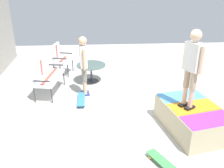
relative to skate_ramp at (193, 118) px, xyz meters
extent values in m
cube|color=beige|center=(0.99, 1.43, -0.34)|extent=(12.00, 12.00, 0.10)
cube|color=tan|center=(-0.01, 0.03, -0.01)|extent=(1.81, 1.40, 0.57)
cube|color=purple|center=(-0.53, -0.08, 0.29)|extent=(0.73, 1.12, 0.01)
cube|color=orange|center=(-0.01, 0.03, 0.29)|extent=(0.73, 1.12, 0.01)
cube|color=#4C99D8|center=(0.52, 0.15, 0.29)|extent=(0.73, 1.12, 0.01)
cylinder|color=#B2B2B7|center=(-0.12, 0.53, 0.25)|extent=(1.52, 0.38, 0.05)
cylinder|color=#38383D|center=(1.41, 3.31, -0.07)|extent=(0.04, 0.04, 0.44)
cylinder|color=#38383D|center=(2.56, 3.11, -0.07)|extent=(0.04, 0.04, 0.44)
cylinder|color=#38383D|center=(1.49, 3.77, -0.07)|extent=(0.04, 0.04, 0.44)
cylinder|color=#38383D|center=(2.64, 3.57, -0.07)|extent=(0.04, 0.04, 0.44)
cube|color=silver|center=(2.02, 3.44, 0.19)|extent=(1.33, 0.75, 0.08)
cube|color=#B74738|center=(2.02, 3.44, 0.23)|extent=(1.21, 0.30, 0.00)
cube|color=silver|center=(2.06, 3.67, 0.48)|extent=(1.25, 0.29, 0.50)
cube|color=#B74738|center=(2.06, 3.67, 0.48)|extent=(0.11, 0.10, 0.46)
cube|color=#38383D|center=(1.43, 3.54, 0.35)|extent=(0.12, 0.47, 0.04)
cube|color=#38383D|center=(2.62, 3.34, 0.35)|extent=(0.12, 0.47, 0.04)
cylinder|color=#38383D|center=(3.17, 3.05, -0.07)|extent=(0.04, 0.04, 0.44)
cylinder|color=#38383D|center=(3.70, 2.93, -0.07)|extent=(0.04, 0.04, 0.44)
cylinder|color=#38383D|center=(3.28, 3.51, -0.07)|extent=(0.04, 0.04, 0.44)
cylinder|color=#38383D|center=(3.80, 3.39, -0.07)|extent=(0.04, 0.04, 0.44)
cube|color=silver|center=(3.49, 3.22, 0.19)|extent=(0.73, 0.67, 0.08)
cube|color=#B74738|center=(3.49, 3.22, 0.23)|extent=(0.59, 0.23, 0.00)
cube|color=silver|center=(3.54, 3.45, 0.48)|extent=(0.62, 0.22, 0.50)
cube|color=#B74738|center=(3.54, 3.45, 0.48)|extent=(0.12, 0.10, 0.46)
cube|color=#38383D|center=(3.20, 3.28, 0.35)|extent=(0.14, 0.47, 0.04)
cube|color=#38383D|center=(3.77, 3.15, 0.35)|extent=(0.14, 0.47, 0.04)
cylinder|color=#38383D|center=(2.75, 2.28, -0.02)|extent=(0.06, 0.06, 0.55)
cylinder|color=#38383D|center=(2.75, 2.28, -0.28)|extent=(0.44, 0.44, 0.03)
cylinder|color=#425651|center=(2.75, 2.28, 0.27)|extent=(0.90, 0.90, 0.02)
cube|color=navy|center=(1.80, 2.44, -0.27)|extent=(0.14, 0.25, 0.05)
cylinder|color=tan|center=(1.80, 2.44, -0.04)|extent=(0.10, 0.10, 0.39)
cylinder|color=slate|center=(1.80, 2.44, 0.35)|extent=(0.13, 0.13, 0.39)
cube|color=navy|center=(1.97, 2.47, -0.27)|extent=(0.14, 0.25, 0.05)
cylinder|color=tan|center=(1.97, 2.47, -0.04)|extent=(0.10, 0.10, 0.39)
cylinder|color=slate|center=(1.97, 2.47, 0.35)|extent=(0.13, 0.13, 0.39)
cube|color=silver|center=(1.88, 2.45, 0.84)|extent=(0.34, 0.23, 0.58)
sphere|color=tan|center=(1.88, 2.45, 1.27)|extent=(0.22, 0.22, 0.22)
cylinder|color=tan|center=(1.69, 2.43, 0.82)|extent=(0.08, 0.08, 0.55)
cylinder|color=tan|center=(2.08, 2.48, 0.82)|extent=(0.08, 0.08, 0.55)
cube|color=black|center=(-0.09, 0.16, 0.32)|extent=(0.22, 0.26, 0.05)
cylinder|color=beige|center=(-0.09, 0.16, 0.54)|extent=(0.10, 0.10, 0.39)
cylinder|color=tan|center=(-0.09, 0.16, 0.93)|extent=(0.13, 0.13, 0.39)
cube|color=black|center=(0.05, 0.25, 0.32)|extent=(0.22, 0.26, 0.05)
cylinder|color=beige|center=(0.05, 0.25, 0.54)|extent=(0.10, 0.10, 0.39)
cylinder|color=tan|center=(0.05, 0.25, 0.93)|extent=(0.13, 0.13, 0.39)
cube|color=silver|center=(-0.02, 0.20, 1.42)|extent=(0.37, 0.32, 0.58)
sphere|color=beige|center=(-0.02, 0.20, 1.86)|extent=(0.22, 0.22, 0.22)
cylinder|color=beige|center=(-0.19, 0.10, 1.40)|extent=(0.08, 0.08, 0.55)
cylinder|color=beige|center=(0.15, 0.30, 1.40)|extent=(0.08, 0.08, 0.55)
cube|color=#3372B2|center=(1.42, 2.54, -0.20)|extent=(0.80, 0.22, 0.02)
cylinder|color=#333333|center=(1.71, 2.47, -0.26)|extent=(0.06, 0.03, 0.06)
cylinder|color=#333333|center=(1.70, 2.63, -0.26)|extent=(0.06, 0.03, 0.06)
cylinder|color=#333333|center=(1.15, 2.45, -0.26)|extent=(0.06, 0.03, 0.06)
cylinder|color=#333333|center=(1.14, 2.61, -0.26)|extent=(0.06, 0.03, 0.06)
cube|color=#3F8C4C|center=(-1.14, 0.93, -0.20)|extent=(0.80, 0.55, 0.02)
cylinder|color=gold|center=(-0.85, 0.99, -0.26)|extent=(0.06, 0.05, 0.06)
cylinder|color=gold|center=(-0.92, 1.13, -0.26)|extent=(0.06, 0.05, 0.06)
camera|label=1|loc=(-4.71, 2.10, 3.04)|focal=41.21mm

